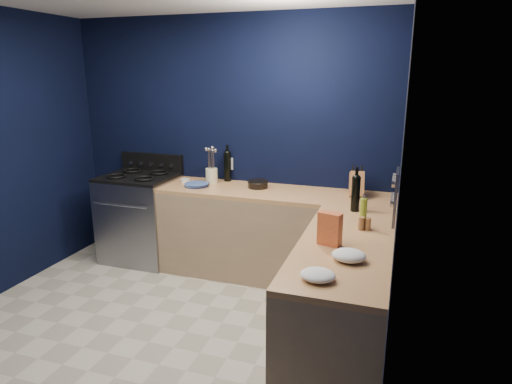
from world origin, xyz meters
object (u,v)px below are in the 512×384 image
at_px(gas_range, 141,219).
at_px(knife_block, 356,184).
at_px(plate_stack, 196,185).
at_px(utensil_crock, 212,176).
at_px(crouton_bag, 330,229).

distance_m(gas_range, knife_block, 2.37).
height_order(gas_range, plate_stack, plate_stack).
bearing_deg(knife_block, utensil_crock, 168.31).
bearing_deg(crouton_bag, knife_block, 104.53).
xyz_separation_m(gas_range, plate_stack, (0.71, -0.05, 0.46)).
bearing_deg(utensil_crock, plate_stack, -116.78).
relative_size(gas_range, knife_block, 3.98).
height_order(utensil_crock, knife_block, knife_block).
distance_m(plate_stack, crouton_bag, 1.94).
height_order(gas_range, utensil_crock, utensil_crock).
bearing_deg(utensil_crock, gas_range, -170.59).
bearing_deg(crouton_bag, gas_range, 168.05).
distance_m(gas_range, crouton_bag, 2.63).
relative_size(plate_stack, knife_block, 1.06).
bearing_deg(plate_stack, crouton_bag, -37.00).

